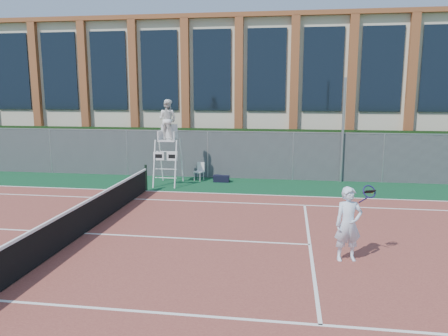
# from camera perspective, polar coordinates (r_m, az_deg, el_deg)

# --- Properties ---
(ground) EXTENTS (120.00, 120.00, 0.00)m
(ground) POSITION_cam_1_polar(r_m,az_deg,el_deg) (13.36, -17.77, -8.26)
(ground) COLOR #233814
(apron) EXTENTS (36.00, 20.00, 0.01)m
(apron) POSITION_cam_1_polar(r_m,az_deg,el_deg) (14.22, -16.00, -7.04)
(apron) COLOR #0D3D23
(apron) RESTS_ON ground
(tennis_court) EXTENTS (23.77, 10.97, 0.02)m
(tennis_court) POSITION_cam_1_polar(r_m,az_deg,el_deg) (13.35, -17.77, -8.18)
(tennis_court) COLOR maroon
(tennis_court) RESTS_ON apron
(tennis_net) EXTENTS (0.10, 11.30, 1.10)m
(tennis_net) POSITION_cam_1_polar(r_m,az_deg,el_deg) (13.20, -17.89, -6.05)
(tennis_net) COLOR black
(tennis_net) RESTS_ON ground
(fence) EXTENTS (40.00, 0.06, 2.20)m
(fence) POSITION_cam_1_polar(r_m,az_deg,el_deg) (21.16, -7.46, 1.85)
(fence) COLOR #595E60
(fence) RESTS_ON ground
(hedge) EXTENTS (40.00, 1.40, 2.20)m
(hedge) POSITION_cam_1_polar(r_m,az_deg,el_deg) (22.31, -6.63, 2.28)
(hedge) COLOR black
(hedge) RESTS_ON ground
(building) EXTENTS (45.00, 10.60, 8.22)m
(building) POSITION_cam_1_polar(r_m,az_deg,el_deg) (29.85, -2.75, 10.14)
(building) COLOR beige
(building) RESTS_ON ground
(steel_pole) EXTENTS (0.12, 0.12, 4.67)m
(steel_pole) POSITION_cam_1_polar(r_m,az_deg,el_deg) (20.26, 15.27, 4.73)
(steel_pole) COLOR #9EA0A5
(steel_pole) RESTS_ON ground
(umpire_chair) EXTENTS (1.05, 1.62, 3.77)m
(umpire_chair) POSITION_cam_1_polar(r_m,az_deg,el_deg) (19.16, -7.38, 5.98)
(umpire_chair) COLOR white
(umpire_chair) RESTS_ON ground
(plastic_chair) EXTENTS (0.50, 0.50, 0.83)m
(plastic_chair) POSITION_cam_1_polar(r_m,az_deg,el_deg) (20.14, -3.18, -0.24)
(plastic_chair) COLOR silver
(plastic_chair) RESTS_ON apron
(sports_bag_near) EXTENTS (0.71, 0.29, 0.30)m
(sports_bag_near) POSITION_cam_1_polar(r_m,az_deg,el_deg) (19.77, -0.35, -1.41)
(sports_bag_near) COLOR black
(sports_bag_near) RESTS_ON apron
(sports_bag_far) EXTENTS (0.70, 0.51, 0.26)m
(sports_bag_far) POSITION_cam_1_polar(r_m,az_deg,el_deg) (20.04, -0.48, -1.32)
(sports_bag_far) COLOR black
(sports_bag_far) RESTS_ON apron
(tennis_player) EXTENTS (1.04, 0.74, 1.82)m
(tennis_player) POSITION_cam_1_polar(r_m,az_deg,el_deg) (10.95, 15.95, -7.04)
(tennis_player) COLOR white
(tennis_player) RESTS_ON tennis_court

